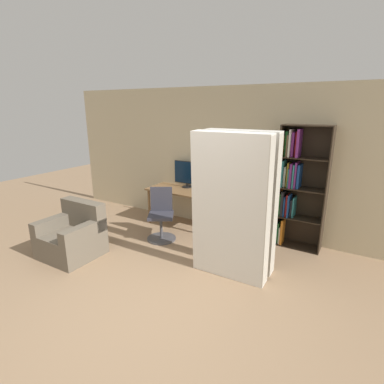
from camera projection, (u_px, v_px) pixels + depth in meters
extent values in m
plane|color=#937556|center=(136.00, 312.00, 3.51)|extent=(16.00, 16.00, 0.00)
cube|color=#C6B793|center=(237.00, 161.00, 5.60)|extent=(8.00, 0.06, 2.70)
cube|color=brown|center=(183.00, 191.00, 5.96)|extent=(1.46, 0.65, 0.03)
cylinder|color=brown|center=(149.00, 206.00, 6.16)|extent=(0.05, 0.05, 0.71)
cylinder|color=brown|center=(207.00, 218.00, 5.51)|extent=(0.05, 0.05, 0.71)
cylinder|color=brown|center=(164.00, 200.00, 6.61)|extent=(0.05, 0.05, 0.71)
cylinder|color=brown|center=(219.00, 210.00, 5.95)|extent=(0.05, 0.05, 0.71)
cylinder|color=black|center=(187.00, 187.00, 6.15)|extent=(0.20, 0.20, 0.02)
cylinder|color=black|center=(187.00, 185.00, 6.13)|extent=(0.04, 0.04, 0.07)
cube|color=black|center=(187.00, 172.00, 6.07)|extent=(0.59, 0.02, 0.46)
cube|color=#0A1E38|center=(187.00, 173.00, 6.06)|extent=(0.56, 0.03, 0.43)
cylinder|color=#4C4C51|center=(162.00, 238.00, 5.46)|extent=(0.52, 0.52, 0.03)
cylinder|color=#4C4C51|center=(161.00, 227.00, 5.40)|extent=(0.05, 0.05, 0.40)
cube|color=#33333D|center=(161.00, 216.00, 5.34)|extent=(0.60, 0.60, 0.05)
cube|color=#33333D|center=(161.00, 199.00, 5.46)|extent=(0.36, 0.24, 0.45)
cube|color=#2D2319|center=(279.00, 186.00, 5.10)|extent=(0.02, 0.35, 2.06)
cube|color=#2D2319|center=(327.00, 192.00, 4.73)|extent=(0.02, 0.35, 2.06)
cube|color=#2D2319|center=(304.00, 187.00, 5.05)|extent=(0.77, 0.02, 2.06)
cube|color=#2D2319|center=(296.00, 245.00, 5.20)|extent=(0.74, 0.31, 0.02)
cube|color=#2D2319|center=(299.00, 218.00, 5.06)|extent=(0.74, 0.31, 0.02)
cube|color=#2D2319|center=(302.00, 189.00, 4.92)|extent=(0.74, 0.31, 0.02)
cube|color=#2D2319|center=(305.00, 158.00, 4.78)|extent=(0.74, 0.31, 0.02)
cube|color=#2D2319|center=(308.00, 125.00, 4.64)|extent=(0.74, 0.31, 0.02)
cube|color=#1E4C9E|center=(276.00, 233.00, 5.28)|extent=(0.03, 0.18, 0.34)
cube|color=#287A38|center=(279.00, 231.00, 5.31)|extent=(0.03, 0.25, 0.37)
cube|color=silver|center=(281.00, 234.00, 5.28)|extent=(0.03, 0.27, 0.31)
cube|color=orange|center=(282.00, 231.00, 5.21)|extent=(0.03, 0.20, 0.44)
cube|color=orange|center=(280.00, 201.00, 5.19)|extent=(0.02, 0.23, 0.44)
cube|color=#287A38|center=(281.00, 204.00, 5.16)|extent=(0.03, 0.24, 0.38)
cube|color=#232328|center=(283.00, 204.00, 5.09)|extent=(0.04, 0.17, 0.43)
cube|color=#1E4C9E|center=(286.00, 205.00, 5.13)|extent=(0.02, 0.26, 0.34)
cube|color=red|center=(287.00, 205.00, 5.09)|extent=(0.03, 0.19, 0.38)
cube|color=#1E4C9E|center=(289.00, 206.00, 5.05)|extent=(0.02, 0.24, 0.39)
cube|color=#232328|center=(292.00, 207.00, 5.11)|extent=(0.04, 0.23, 0.30)
cube|color=teal|center=(294.00, 207.00, 5.07)|extent=(0.02, 0.23, 0.34)
cube|color=gold|center=(282.00, 174.00, 5.03)|extent=(0.02, 0.20, 0.40)
cube|color=teal|center=(283.00, 173.00, 4.98)|extent=(0.03, 0.25, 0.44)
cube|color=silver|center=(286.00, 176.00, 5.01)|extent=(0.03, 0.20, 0.34)
cube|color=gold|center=(288.00, 175.00, 4.99)|extent=(0.03, 0.18, 0.40)
cube|color=teal|center=(290.00, 178.00, 4.96)|extent=(0.02, 0.23, 0.32)
cube|color=#7A2D84|center=(292.00, 175.00, 4.93)|extent=(0.04, 0.25, 0.40)
cube|color=teal|center=(294.00, 176.00, 4.90)|extent=(0.03, 0.21, 0.39)
cube|color=#7A2D84|center=(297.00, 175.00, 4.91)|extent=(0.03, 0.26, 0.43)
cube|color=#1E4C9E|center=(300.00, 176.00, 4.91)|extent=(0.04, 0.26, 0.39)
cube|color=gold|center=(284.00, 146.00, 4.89)|extent=(0.02, 0.24, 0.33)
cube|color=#287A38|center=(287.00, 144.00, 4.90)|extent=(0.04, 0.18, 0.40)
cube|color=brown|center=(288.00, 146.00, 4.82)|extent=(0.03, 0.20, 0.35)
cube|color=silver|center=(291.00, 143.00, 4.81)|extent=(0.03, 0.26, 0.44)
cube|color=#7A2D84|center=(294.00, 144.00, 4.83)|extent=(0.04, 0.22, 0.39)
cube|color=red|center=(297.00, 144.00, 4.82)|extent=(0.03, 0.18, 0.40)
cube|color=#7A2D84|center=(299.00, 143.00, 4.75)|extent=(0.04, 0.27, 0.45)
cube|color=silver|center=(230.00, 208.00, 4.01)|extent=(1.06, 0.29, 2.04)
cube|color=beige|center=(268.00, 215.00, 3.75)|extent=(0.01, 0.30, 2.00)
cube|color=silver|center=(239.00, 202.00, 4.29)|extent=(1.06, 0.27, 2.03)
cube|color=beige|center=(276.00, 208.00, 4.03)|extent=(0.01, 0.27, 1.99)
cube|color=#665B4C|center=(71.00, 244.00, 4.82)|extent=(0.85, 0.80, 0.40)
cube|color=#665B4C|center=(84.00, 214.00, 4.95)|extent=(0.85, 0.20, 0.45)
cube|color=#665B4C|center=(55.00, 223.00, 4.90)|extent=(0.16, 0.80, 0.20)
cube|color=#665B4C|center=(84.00, 231.00, 4.57)|extent=(0.16, 0.80, 0.20)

